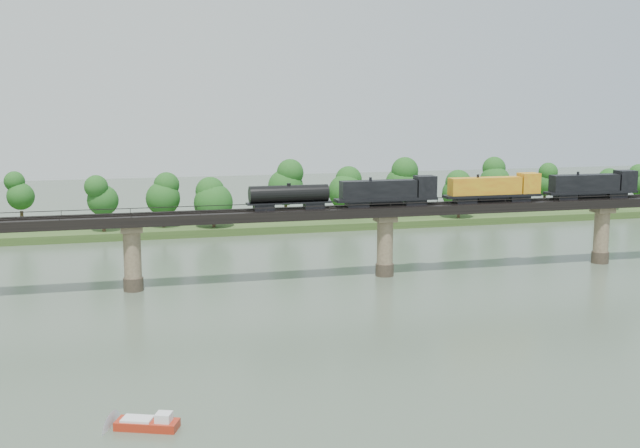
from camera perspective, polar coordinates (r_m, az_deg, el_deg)
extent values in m
plane|color=#3D4D3C|center=(104.63, 10.07, -7.17)|extent=(400.00, 400.00, 0.00)
cube|color=#2F4A1D|center=(183.30, -1.06, 0.25)|extent=(300.00, 24.00, 1.60)
cylinder|color=#473A2D|center=(124.27, -13.12, -4.19)|extent=(3.00, 3.00, 2.00)
cylinder|color=#907C5E|center=(123.33, -13.20, -2.15)|extent=(2.60, 2.60, 9.00)
cube|color=#907C5E|center=(122.62, -13.27, -0.32)|extent=(3.20, 3.20, 1.00)
cylinder|color=#473A2D|center=(131.34, 4.62, -3.26)|extent=(3.00, 3.00, 2.00)
cylinder|color=#907C5E|center=(130.45, 4.64, -1.32)|extent=(2.60, 2.60, 9.00)
cube|color=#907C5E|center=(129.79, 4.66, 0.41)|extent=(3.20, 3.20, 1.00)
cylinder|color=#473A2D|center=(149.20, 19.29, -2.25)|extent=(3.00, 3.00, 2.00)
cylinder|color=#907C5E|center=(148.42, 19.38, -0.54)|extent=(2.60, 2.60, 9.00)
cube|color=#907C5E|center=(147.83, 19.46, 0.99)|extent=(3.20, 3.20, 1.00)
cube|color=black|center=(129.61, 4.67, 0.96)|extent=(220.00, 5.00, 1.50)
cube|color=black|center=(128.79, 4.79, 1.28)|extent=(220.00, 0.12, 0.16)
cube|color=black|center=(130.19, 4.57, 1.37)|extent=(220.00, 0.12, 0.16)
cube|color=black|center=(127.17, 5.04, 1.46)|extent=(220.00, 0.10, 0.10)
cube|color=black|center=(131.65, 4.33, 1.73)|extent=(220.00, 0.10, 0.10)
cube|color=black|center=(127.21, 5.03, 1.30)|extent=(0.08, 0.08, 0.70)
cube|color=black|center=(131.70, 4.33, 1.58)|extent=(0.08, 0.08, 0.70)
cylinder|color=#382619|center=(178.01, -20.43, 0.27)|extent=(0.70, 0.70, 3.71)
sphere|color=#144814|center=(177.37, -20.51, 1.85)|extent=(5.67, 5.67, 5.67)
sphere|color=#144814|center=(177.03, -20.57, 2.84)|extent=(4.25, 4.25, 4.25)
cylinder|color=#382619|center=(169.31, -15.12, 0.07)|extent=(0.70, 0.70, 3.51)
sphere|color=#144814|center=(168.66, -15.18, 1.64)|extent=(6.31, 6.31, 6.31)
sphere|color=#144814|center=(168.32, -15.23, 2.62)|extent=(4.73, 4.73, 4.73)
cylinder|color=#382619|center=(172.12, -11.06, 0.33)|extent=(0.70, 0.70, 3.34)
sphere|color=#144814|center=(171.50, -11.10, 1.80)|extent=(7.18, 7.18, 7.18)
sphere|color=#144814|center=(171.18, -11.13, 2.73)|extent=(5.39, 5.39, 5.39)
cylinder|color=#382619|center=(170.44, -7.56, 0.25)|extent=(0.70, 0.70, 2.83)
sphere|color=#144814|center=(169.90, -7.59, 1.50)|extent=(8.26, 8.26, 8.26)
sphere|color=#144814|center=(169.60, -7.61, 2.29)|extent=(6.19, 6.19, 6.19)
cylinder|color=#382619|center=(179.53, -2.45, 0.95)|extent=(0.70, 0.70, 3.96)
sphere|color=#144814|center=(178.86, -2.46, 2.63)|extent=(8.07, 8.07, 8.07)
sphere|color=#144814|center=(178.51, -2.47, 3.68)|extent=(6.05, 6.05, 6.05)
cylinder|color=#382619|center=(181.45, 1.84, 0.93)|extent=(0.70, 0.70, 3.27)
sphere|color=#144814|center=(180.88, 1.85, 2.30)|extent=(8.03, 8.03, 8.03)
sphere|color=#144814|center=(180.57, 1.85, 3.15)|extent=(6.02, 6.02, 6.02)
cylinder|color=#382619|center=(186.96, 5.90, 1.23)|extent=(0.70, 0.70, 3.92)
sphere|color=#144814|center=(186.32, 5.92, 2.83)|extent=(8.29, 8.29, 8.29)
sphere|color=#144814|center=(185.99, 5.94, 3.83)|extent=(6.21, 6.21, 6.21)
cylinder|color=#382619|center=(184.83, 9.83, 0.92)|extent=(0.70, 0.70, 3.02)
sphere|color=#144814|center=(184.30, 9.86, 2.16)|extent=(7.74, 7.74, 7.74)
sphere|color=#144814|center=(184.02, 9.88, 2.93)|extent=(5.80, 5.80, 5.80)
cylinder|color=#382619|center=(198.22, 12.28, 1.50)|extent=(0.70, 0.70, 3.80)
sphere|color=#144814|center=(197.63, 12.33, 2.96)|extent=(7.47, 7.47, 7.47)
sphere|color=#144814|center=(197.33, 12.36, 3.87)|extent=(5.60, 5.60, 5.60)
cylinder|color=#382619|center=(204.98, 15.66, 1.56)|extent=(0.70, 0.70, 3.38)
sphere|color=#144814|center=(204.46, 15.71, 2.81)|extent=(6.23, 6.23, 6.23)
sphere|color=#144814|center=(204.18, 15.75, 3.60)|extent=(4.67, 4.67, 4.67)
cylinder|color=#382619|center=(207.51, 19.78, 1.36)|extent=(0.70, 0.70, 2.77)
sphere|color=#144814|center=(207.07, 19.84, 2.38)|extent=(7.04, 7.04, 7.04)
sphere|color=#144814|center=(206.84, 19.87, 3.01)|extent=(5.28, 5.28, 5.28)
cube|color=black|center=(148.85, 20.26, 1.96)|extent=(3.56, 2.13, 0.98)
cube|color=black|center=(143.49, 17.05, 1.88)|extent=(3.56, 2.13, 0.98)
cube|color=black|center=(146.04, 18.70, 2.16)|extent=(16.90, 2.67, 0.44)
cube|color=black|center=(145.13, 18.29, 2.80)|extent=(12.45, 2.40, 2.85)
cube|color=black|center=(149.60, 20.88, 2.94)|extent=(3.20, 2.67, 3.38)
cylinder|color=black|center=(146.10, 18.69, 1.97)|extent=(5.34, 1.25, 1.25)
cube|color=black|center=(139.03, 13.93, 1.79)|extent=(3.56, 2.13, 0.98)
cube|color=black|center=(134.64, 10.26, 1.68)|extent=(3.56, 2.13, 0.98)
cube|color=black|center=(136.69, 12.13, 2.00)|extent=(16.90, 2.67, 0.44)
cube|color=gold|center=(135.91, 11.65, 2.67)|extent=(12.45, 2.40, 2.85)
cube|color=gold|center=(139.60, 14.61, 2.84)|extent=(3.20, 2.67, 3.38)
cylinder|color=black|center=(136.75, 12.13, 1.79)|extent=(5.34, 1.25, 1.25)
cube|color=black|center=(131.16, 6.73, 1.57)|extent=(3.56, 2.13, 0.98)
cube|color=black|center=(127.94, 2.65, 1.43)|extent=(3.56, 2.13, 0.98)
cube|color=black|center=(129.38, 4.72, 1.78)|extent=(16.90, 2.67, 0.44)
cube|color=black|center=(128.75, 4.17, 2.48)|extent=(12.45, 2.40, 2.85)
cube|color=black|center=(131.51, 7.48, 2.69)|extent=(3.20, 2.67, 3.38)
cylinder|color=black|center=(129.45, 4.72, 1.56)|extent=(5.34, 1.25, 1.25)
cube|color=black|center=(126.02, -0.44, 1.32)|extent=(3.11, 1.96, 0.98)
cube|color=black|center=(124.31, -4.02, 1.19)|extent=(3.11, 1.96, 0.98)
cube|color=black|center=(125.02, -2.22, 1.52)|extent=(13.34, 2.13, 0.27)
cylinder|color=black|center=(124.84, -2.23, 2.17)|extent=(12.45, 2.67, 2.67)
cylinder|color=black|center=(124.68, -2.23, 2.82)|extent=(0.62, 0.62, 0.44)
cube|color=#A32612|center=(74.51, -12.19, -13.77)|extent=(5.86, 3.91, 0.77)
cube|color=white|center=(74.63, -12.86, -13.39)|extent=(3.08, 2.53, 0.28)
cube|color=white|center=(73.73, -11.05, -13.33)|extent=(1.73, 1.73, 0.77)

